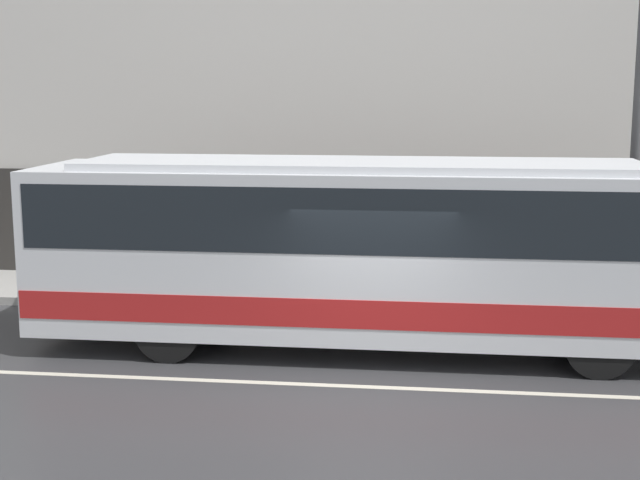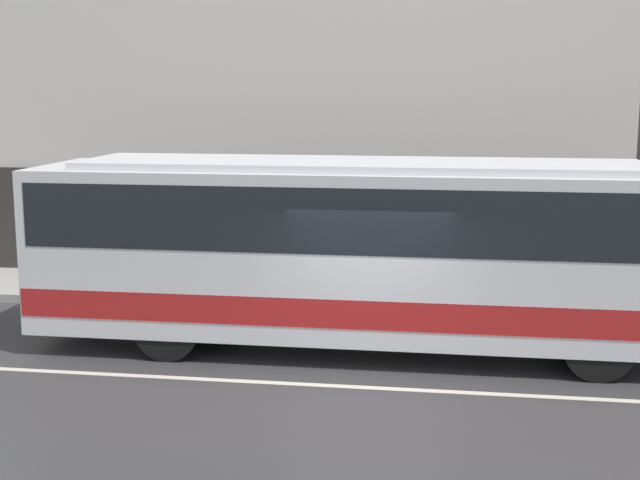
% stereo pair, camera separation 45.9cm
% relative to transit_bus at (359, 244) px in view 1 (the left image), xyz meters
% --- Properties ---
extents(ground_plane, '(60.00, 60.00, 0.00)m').
position_rel_transit_bus_xyz_m(ground_plane, '(0.31, -1.99, -1.76)').
color(ground_plane, '#38383A').
extents(sidewalk, '(60.00, 2.58, 0.17)m').
position_rel_transit_bus_xyz_m(sidewalk, '(0.31, 3.30, -1.68)').
color(sidewalk, '#A09E99').
rests_on(sidewalk, ground_plane).
extents(building_facade, '(60.00, 0.35, 9.98)m').
position_rel_transit_bus_xyz_m(building_facade, '(0.31, 4.73, 3.05)').
color(building_facade, silver).
rests_on(building_facade, ground_plane).
extents(lane_stripe, '(54.00, 0.14, 0.01)m').
position_rel_transit_bus_xyz_m(lane_stripe, '(0.31, -1.99, -1.76)').
color(lane_stripe, beige).
rests_on(lane_stripe, ground_plane).
extents(transit_bus, '(10.65, 2.62, 3.13)m').
position_rel_transit_bus_xyz_m(transit_bus, '(0.00, 0.00, 0.00)').
color(transit_bus, silver).
rests_on(transit_bus, ground_plane).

